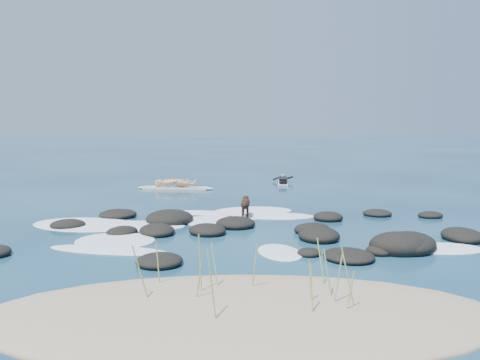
{
  "coord_description": "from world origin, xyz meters",
  "views": [
    {
      "loc": [
        -0.19,
        -16.94,
        3.36
      ],
      "look_at": [
        0.21,
        4.0,
        0.9
      ],
      "focal_mm": 40.0,
      "sensor_mm": 36.0,
      "label": 1
    }
  ],
  "objects": [
    {
      "name": "breaking_foam",
      "position": [
        -1.55,
        -0.68,
        0.01
      ],
      "size": [
        13.08,
        7.95,
        0.12
      ],
      "color": "white",
      "rests_on": "ground"
    },
    {
      "name": "dog",
      "position": [
        0.32,
        0.7,
        0.49
      ],
      "size": [
        0.34,
        1.16,
        0.74
      ],
      "rotation": [
        0.0,
        0.0,
        1.51
      ],
      "color": "black",
      "rests_on": "ground"
    },
    {
      "name": "sand_dune",
      "position": [
        0.0,
        -8.2,
        0.0
      ],
      "size": [
        9.0,
        4.4,
        0.6
      ],
      "primitive_type": "ellipsoid",
      "color": "#9E8966",
      "rests_on": "ground"
    },
    {
      "name": "ground",
      "position": [
        0.0,
        0.0,
        0.0
      ],
      "size": [
        160.0,
        160.0,
        0.0
      ],
      "primitive_type": "plane",
      "color": "#0A2642",
      "rests_on": "ground"
    },
    {
      "name": "reef_rocks",
      "position": [
        1.08,
        -2.08,
        0.11
      ],
      "size": [
        13.62,
        7.34,
        0.67
      ],
      "color": "black",
      "rests_on": "ground"
    },
    {
      "name": "dune_grass",
      "position": [
        0.32,
        -8.01,
        0.62
      ],
      "size": [
        3.76,
        2.02,
        1.22
      ],
      "color": "#859B4B",
      "rests_on": "ground"
    },
    {
      "name": "standing_surfer_rig",
      "position": [
        -2.75,
        8.0,
        0.82
      ],
      "size": [
        3.64,
        0.99,
        2.07
      ],
      "rotation": [
        0.0,
        0.0,
        -0.12
      ],
      "color": "#F1E7C0",
      "rests_on": "ground"
    },
    {
      "name": "paddling_surfer_rig",
      "position": [
        2.51,
        10.03,
        0.14
      ],
      "size": [
        1.09,
        2.45,
        0.42
      ],
      "rotation": [
        0.0,
        0.0,
        1.47
      ],
      "color": "silver",
      "rests_on": "ground"
    }
  ]
}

